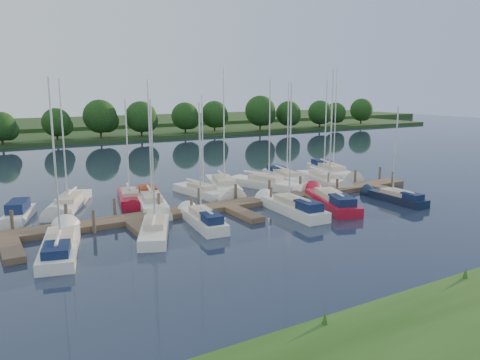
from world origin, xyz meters
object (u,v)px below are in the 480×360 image
sailboat_s_2 (203,221)px  dock (229,208)px  sailboat_n_5 (202,193)px  motorboat (18,215)px

sailboat_s_2 → dock: bearing=43.6°
sailboat_n_5 → sailboat_s_2: (-4.05, -8.52, 0.06)m
motorboat → sailboat_s_2: size_ratio=0.60×
motorboat → sailboat_s_2: (11.17, -8.18, -0.03)m
sailboat_n_5 → motorboat: bearing=-9.1°
motorboat → sailboat_n_5: (15.22, 0.34, -0.09)m
dock → sailboat_n_5: 5.77m
sailboat_s_2 → motorboat: bearing=150.7°
dock → sailboat_s_2: sailboat_s_2 is taller
sailboat_n_5 → sailboat_s_2: size_ratio=1.04×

